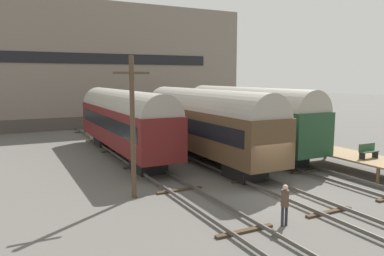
{
  "coord_description": "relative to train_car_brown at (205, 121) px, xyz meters",
  "views": [
    {
      "loc": [
        -12.7,
        -14.48,
        6.02
      ],
      "look_at": [
        0.0,
        10.46,
        2.2
      ],
      "focal_mm": 35.0,
      "sensor_mm": 36.0,
      "label": 1
    }
  ],
  "objects": [
    {
      "name": "ground_plane",
      "position": [
        0.0,
        -8.45,
        -2.95
      ],
      "size": [
        200.0,
        200.0,
        0.0
      ],
      "primitive_type": "plane",
      "color": "#56544F"
    },
    {
      "name": "train_car_brown",
      "position": [
        0.0,
        0.0,
        0.0
      ],
      "size": [
        3.01,
        15.13,
        5.2
      ],
      "color": "black",
      "rests_on": "ground"
    },
    {
      "name": "person_worker",
      "position": [
        -2.73,
        -11.63,
        -1.91
      ],
      "size": [
        0.32,
        0.32,
        1.73
      ],
      "color": "#282833",
      "rests_on": "ground"
    },
    {
      "name": "track_left",
      "position": [
        -4.54,
        -8.45,
        -2.8
      ],
      "size": [
        2.6,
        60.0,
        0.26
      ],
      "color": "#4C4742",
      "rests_on": "ground"
    },
    {
      "name": "train_car_maroon",
      "position": [
        -4.54,
        4.64,
        -0.06
      ],
      "size": [
        2.9,
        16.33,
        5.07
      ],
      "color": "black",
      "rests_on": "ground"
    },
    {
      "name": "utility_pole",
      "position": [
        -7.05,
        -5.4,
        0.75
      ],
      "size": [
        1.8,
        0.24,
        7.07
      ],
      "color": "#473828",
      "rests_on": "ground"
    },
    {
      "name": "train_car_green",
      "position": [
        4.54,
        1.4,
        0.02
      ],
      "size": [
        3.02,
        15.0,
        5.24
      ],
      "color": "black",
      "rests_on": "ground"
    },
    {
      "name": "bench",
      "position": [
        7.28,
        -7.66,
        -1.42
      ],
      "size": [
        1.4,
        0.4,
        0.91
      ],
      "color": "#2D4C33",
      "rests_on": "station_platform"
    },
    {
      "name": "track_middle",
      "position": [
        0.0,
        -8.45,
        -2.8
      ],
      "size": [
        2.6,
        60.0,
        0.26
      ],
      "color": "#4C4742",
      "rests_on": "ground"
    },
    {
      "name": "warehouse_building",
      "position": [
        -0.98,
        26.63,
        4.45
      ],
      "size": [
        35.36,
        11.07,
        14.79
      ],
      "color": "#46403A",
      "rests_on": "ground"
    },
    {
      "name": "track_right",
      "position": [
        4.54,
        -8.45,
        -2.8
      ],
      "size": [
        2.6,
        60.0,
        0.26
      ],
      "color": "#4C4742",
      "rests_on": "ground"
    }
  ]
}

